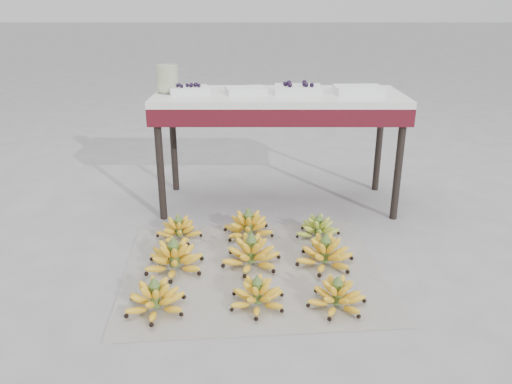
{
  "coord_description": "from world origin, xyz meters",
  "views": [
    {
      "loc": [
        -0.08,
        -2.15,
        1.24
      ],
      "look_at": [
        -0.08,
        0.3,
        0.3
      ],
      "focal_mm": 35.0,
      "sensor_mm": 36.0,
      "label": 1
    }
  ],
  "objects_px": {
    "tray_far_right": "(358,90)",
    "glass_jar": "(168,79)",
    "bunch_back_center": "(248,226)",
    "bunch_front_left": "(155,299)",
    "bunch_mid_left": "(174,259)",
    "newspaper_mat": "(253,269)",
    "bunch_front_center": "(257,295)",
    "bunch_back_left": "(179,230)",
    "tray_far_left": "(189,90)",
    "tray_left": "(246,90)",
    "bunch_back_right": "(318,229)",
    "bunch_mid_right": "(325,254)",
    "bunch_front_right": "(337,296)",
    "vendor_table": "(278,106)",
    "tray_right": "(298,89)",
    "bunch_mid_center": "(251,254)"
  },
  "relations": [
    {
      "from": "vendor_table",
      "to": "tray_right",
      "type": "bearing_deg",
      "value": -4.39
    },
    {
      "from": "newspaper_mat",
      "to": "glass_jar",
      "type": "bearing_deg",
      "value": 120.44
    },
    {
      "from": "bunch_front_center",
      "to": "bunch_back_left",
      "type": "xyz_separation_m",
      "value": [
        -0.43,
        0.65,
        -0.0
      ]
    },
    {
      "from": "bunch_front_center",
      "to": "tray_left",
      "type": "xyz_separation_m",
      "value": [
        -0.07,
        1.17,
        0.68
      ]
    },
    {
      "from": "bunch_mid_left",
      "to": "bunch_mid_right",
      "type": "relative_size",
      "value": 1.24
    },
    {
      "from": "bunch_back_left",
      "to": "bunch_back_center",
      "type": "xyz_separation_m",
      "value": [
        0.38,
        0.03,
        0.01
      ]
    },
    {
      "from": "tray_far_left",
      "to": "tray_far_right",
      "type": "distance_m",
      "value": 1.02
    },
    {
      "from": "bunch_mid_left",
      "to": "bunch_mid_right",
      "type": "bearing_deg",
      "value": -18.8
    },
    {
      "from": "vendor_table",
      "to": "tray_far_left",
      "type": "relative_size",
      "value": 5.57
    },
    {
      "from": "bunch_back_center",
      "to": "glass_jar",
      "type": "bearing_deg",
      "value": 119.42
    },
    {
      "from": "tray_left",
      "to": "glass_jar",
      "type": "distance_m",
      "value": 0.48
    },
    {
      "from": "newspaper_mat",
      "to": "tray_far_left",
      "type": "xyz_separation_m",
      "value": [
        -0.39,
        0.87,
        0.74
      ]
    },
    {
      "from": "bunch_back_right",
      "to": "glass_jar",
      "type": "xyz_separation_m",
      "value": [
        -0.88,
        0.53,
        0.75
      ]
    },
    {
      "from": "bunch_back_right",
      "to": "vendor_table",
      "type": "xyz_separation_m",
      "value": [
        -0.21,
        0.53,
        0.58
      ]
    },
    {
      "from": "bunch_mid_right",
      "to": "bunch_back_center",
      "type": "relative_size",
      "value": 0.91
    },
    {
      "from": "bunch_back_left",
      "to": "bunch_mid_left",
      "type": "bearing_deg",
      "value": -65.7
    },
    {
      "from": "bunch_mid_left",
      "to": "bunch_back_left",
      "type": "xyz_separation_m",
      "value": [
        -0.03,
        0.34,
        -0.01
      ]
    },
    {
      "from": "vendor_table",
      "to": "bunch_mid_right",
      "type": "bearing_deg",
      "value": -76.1
    },
    {
      "from": "vendor_table",
      "to": "tray_left",
      "type": "distance_m",
      "value": 0.22
    },
    {
      "from": "bunch_mid_center",
      "to": "bunch_back_center",
      "type": "relative_size",
      "value": 0.99
    },
    {
      "from": "bunch_front_center",
      "to": "bunch_back_center",
      "type": "height_order",
      "value": "bunch_back_center"
    },
    {
      "from": "bunch_front_left",
      "to": "bunch_front_right",
      "type": "xyz_separation_m",
      "value": [
        0.77,
        0.03,
        -0.0
      ]
    },
    {
      "from": "bunch_back_left",
      "to": "bunch_back_center",
      "type": "distance_m",
      "value": 0.39
    },
    {
      "from": "bunch_front_center",
      "to": "bunch_mid_right",
      "type": "height_order",
      "value": "bunch_mid_right"
    },
    {
      "from": "bunch_back_left",
      "to": "vendor_table",
      "type": "bearing_deg",
      "value": 63.37
    },
    {
      "from": "tray_far_right",
      "to": "glass_jar",
      "type": "relative_size",
      "value": 1.74
    },
    {
      "from": "newspaper_mat",
      "to": "bunch_back_center",
      "type": "bearing_deg",
      "value": 94.09
    },
    {
      "from": "bunch_front_center",
      "to": "bunch_back_center",
      "type": "relative_size",
      "value": 0.76
    },
    {
      "from": "bunch_front_center",
      "to": "bunch_mid_left",
      "type": "xyz_separation_m",
      "value": [
        -0.4,
        0.31,
        0.01
      ]
    },
    {
      "from": "bunch_mid_center",
      "to": "bunch_back_right",
      "type": "distance_m",
      "value": 0.48
    },
    {
      "from": "bunch_back_right",
      "to": "vendor_table",
      "type": "height_order",
      "value": "vendor_table"
    },
    {
      "from": "newspaper_mat",
      "to": "bunch_front_right",
      "type": "xyz_separation_m",
      "value": [
        0.36,
        -0.32,
        0.06
      ]
    },
    {
      "from": "bunch_mid_center",
      "to": "glass_jar",
      "type": "bearing_deg",
      "value": 130.37
    },
    {
      "from": "tray_far_right",
      "to": "bunch_back_left",
      "type": "bearing_deg",
      "value": -153.75
    },
    {
      "from": "bunch_front_right",
      "to": "tray_far_right",
      "type": "distance_m",
      "value": 1.38
    },
    {
      "from": "bunch_back_center",
      "to": "bunch_mid_center",
      "type": "bearing_deg",
      "value": -101.19
    },
    {
      "from": "bunch_back_left",
      "to": "newspaper_mat",
      "type": "bearing_deg",
      "value": -19.76
    },
    {
      "from": "newspaper_mat",
      "to": "glass_jar",
      "type": "height_order",
      "value": "glass_jar"
    },
    {
      "from": "tray_far_right",
      "to": "tray_far_left",
      "type": "bearing_deg",
      "value": 179.07
    },
    {
      "from": "tray_far_left",
      "to": "tray_far_right",
      "type": "xyz_separation_m",
      "value": [
        1.02,
        -0.02,
        0.0
      ]
    },
    {
      "from": "bunch_front_center",
      "to": "bunch_back_right",
      "type": "relative_size",
      "value": 1.0
    },
    {
      "from": "bunch_front_left",
      "to": "bunch_mid_left",
      "type": "relative_size",
      "value": 0.86
    },
    {
      "from": "bunch_back_left",
      "to": "bunch_front_center",
      "type": "bearing_deg",
      "value": -36.85
    },
    {
      "from": "bunch_mid_right",
      "to": "bunch_front_right",
      "type": "bearing_deg",
      "value": -85.26
    },
    {
      "from": "tray_far_right",
      "to": "bunch_mid_center",
      "type": "bearing_deg",
      "value": -128.14
    },
    {
      "from": "bunch_front_center",
      "to": "bunch_front_right",
      "type": "relative_size",
      "value": 0.82
    },
    {
      "from": "bunch_back_center",
      "to": "bunch_back_right",
      "type": "relative_size",
      "value": 1.32
    },
    {
      "from": "bunch_front_right",
      "to": "bunch_back_center",
      "type": "relative_size",
      "value": 0.93
    },
    {
      "from": "bunch_back_right",
      "to": "bunch_mid_left",
      "type": "bearing_deg",
      "value": -157.99
    },
    {
      "from": "bunch_mid_right",
      "to": "bunch_back_center",
      "type": "xyz_separation_m",
      "value": [
        -0.39,
        0.33,
        -0.0
      ]
    }
  ]
}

